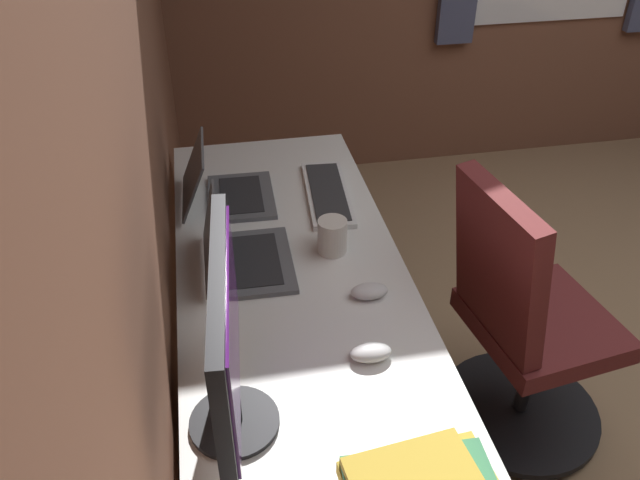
{
  "coord_description": "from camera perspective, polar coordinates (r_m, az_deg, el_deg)",
  "views": [
    {
      "loc": [
        -1.25,
        1.88,
        1.89
      ],
      "look_at": [
        0.06,
        1.62,
        0.95
      ],
      "focal_mm": 36.55,
      "sensor_mm": 36.0,
      "label": 1
    }
  ],
  "objects": [
    {
      "name": "wall_back",
      "position": [
        1.4,
        -18.18,
        8.38
      ],
      "size": [
        4.83,
        0.1,
        2.6
      ],
      "primitive_type": "cube",
      "color": "brown",
      "rests_on": "ground"
    },
    {
      "name": "desk",
      "position": [
        1.81,
        -1.57,
        -7.66
      ],
      "size": [
        2.04,
        0.66,
        0.73
      ],
      "color": "white",
      "rests_on": "ground"
    },
    {
      "name": "monitor_primary",
      "position": [
        1.32,
        -8.18,
        -8.72
      ],
      "size": [
        0.52,
        0.2,
        0.44
      ],
      "color": "black",
      "rests_on": "desk"
    },
    {
      "name": "laptop_leftmost",
      "position": [
        1.9,
        -7.16,
        -1.06
      ],
      "size": [
        0.32,
        0.26,
        0.21
      ],
      "color": "#595B60",
      "rests_on": "desk"
    },
    {
      "name": "laptop_left",
      "position": [
        2.21,
        -8.56,
        4.56
      ],
      "size": [
        0.31,
        0.31,
        0.21
      ],
      "color": "#595B60",
      "rests_on": "desk"
    },
    {
      "name": "keyboard_main",
      "position": [
        2.23,
        0.66,
        4.11
      ],
      "size": [
        0.43,
        0.17,
        0.02
      ],
      "color": "silver",
      "rests_on": "desk"
    },
    {
      "name": "mouse_main",
      "position": [
        1.8,
        4.34,
        -4.48
      ],
      "size": [
        0.06,
        0.1,
        0.03
      ],
      "primitive_type": "ellipsoid",
      "color": "silver",
      "rests_on": "desk"
    },
    {
      "name": "mouse_spare",
      "position": [
        1.62,
        4.47,
        -9.79
      ],
      "size": [
        0.06,
        0.1,
        0.03
      ],
      "primitive_type": "ellipsoid",
      "color": "silver",
      "rests_on": "desk"
    },
    {
      "name": "coffee_mug",
      "position": [
        1.94,
        1.07,
        0.39
      ],
      "size": [
        0.13,
        0.09,
        0.11
      ],
      "color": "silver",
      "rests_on": "desk"
    },
    {
      "name": "office_chair",
      "position": [
        2.2,
        17.23,
        -7.51
      ],
      "size": [
        0.56,
        0.58,
        0.97
      ],
      "color": "maroon",
      "rests_on": "ground"
    }
  ]
}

